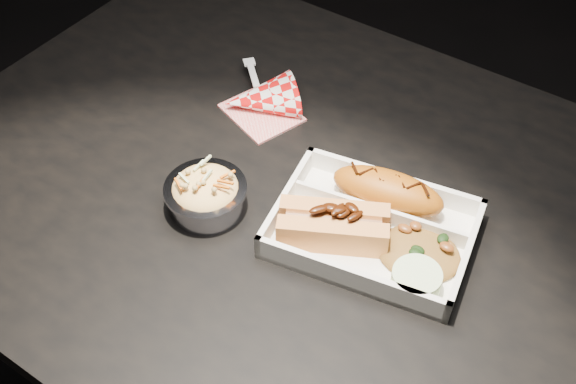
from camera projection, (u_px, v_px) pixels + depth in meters
The scene contains 8 objects.
dining_table at pixel (327, 249), 1.04m from camera, with size 1.20×0.80×0.75m.
food_tray at pixel (372, 232), 0.93m from camera, with size 0.28×0.22×0.04m.
fried_pastry at pixel (388, 191), 0.95m from camera, with size 0.15×0.06×0.05m, color #AA5711.
hotdog at pixel (333, 224), 0.91m from camera, with size 0.15×0.12×0.06m.
fried_rice_mound at pixel (420, 248), 0.89m from camera, with size 0.11×0.09×0.03m, color olive.
cupcake_liner at pixel (416, 281), 0.86m from camera, with size 0.06×0.06×0.03m, color beige.
foil_coleslaw_cup at pixel (206, 193), 0.95m from camera, with size 0.11×0.11×0.07m.
napkin_fork at pixel (260, 99), 1.10m from camera, with size 0.15×0.15×0.10m.
Camera 1 is at (0.32, -0.57, 1.48)m, focal length 45.00 mm.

